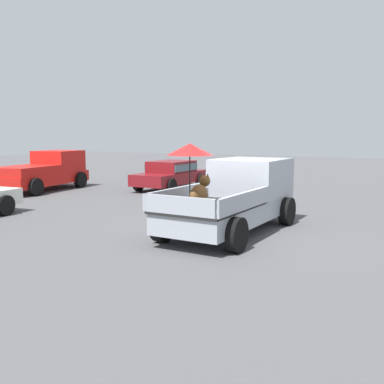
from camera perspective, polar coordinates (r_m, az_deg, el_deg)
The scene contains 4 objects.
ground_plane at distance 11.99m, azimuth 4.86°, elevation -5.18°, with size 80.00×80.00×0.00m, color #4C4C4F.
pickup_truck_main at distance 12.21m, azimuth 5.73°, elevation -0.36°, with size 5.14×2.46×2.40m.
pickup_truck_far at distance 21.86m, azimuth -18.27°, elevation 2.54°, with size 4.97×2.57×1.80m.
parked_sedan_near at distance 21.16m, azimuth -2.73°, elevation 2.40°, with size 4.35×2.09×1.33m.
Camera 1 is at (-10.81, -4.47, 2.63)m, focal length 41.67 mm.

